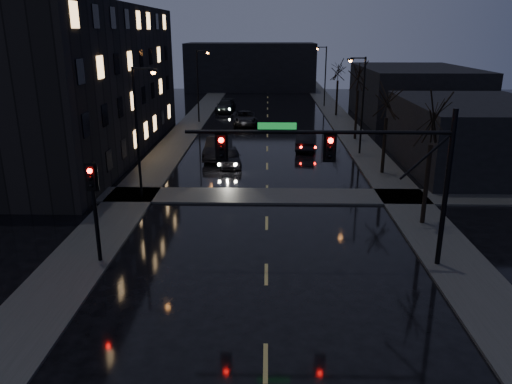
# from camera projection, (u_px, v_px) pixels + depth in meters

# --- Properties ---
(sidewalk_left) EXTENTS (3.00, 140.00, 0.12)m
(sidewalk_left) POSITION_uv_depth(u_px,v_px,m) (178.00, 141.00, 47.27)
(sidewalk_left) COLOR #2D2D2B
(sidewalk_left) RESTS_ON ground
(sidewalk_right) EXTENTS (3.00, 140.00, 0.12)m
(sidewalk_right) POSITION_uv_depth(u_px,v_px,m) (358.00, 141.00, 46.89)
(sidewalk_right) COLOR #2D2D2B
(sidewalk_right) RESTS_ON ground
(sidewalk_cross) EXTENTS (40.00, 3.00, 0.12)m
(sidewalk_cross) POSITION_uv_depth(u_px,v_px,m) (267.00, 196.00, 31.39)
(sidewalk_cross) COLOR #2D2D2B
(sidewalk_cross) RESTS_ON ground
(apartment_block) EXTENTS (12.00, 30.00, 12.00)m
(apartment_block) POSITION_uv_depth(u_px,v_px,m) (67.00, 82.00, 40.86)
(apartment_block) COLOR black
(apartment_block) RESTS_ON ground
(commercial_right_near) EXTENTS (10.00, 14.00, 5.00)m
(commercial_right_near) POSITION_uv_depth(u_px,v_px,m) (474.00, 135.00, 37.43)
(commercial_right_near) COLOR black
(commercial_right_near) RESTS_ON ground
(commercial_right_far) EXTENTS (12.00, 18.00, 6.00)m
(commercial_right_far) POSITION_uv_depth(u_px,v_px,m) (413.00, 94.00, 58.16)
(commercial_right_far) COLOR black
(commercial_right_far) RESTS_ON ground
(far_block) EXTENTS (22.00, 10.00, 8.00)m
(far_block) POSITION_uv_depth(u_px,v_px,m) (251.00, 67.00, 86.83)
(far_block) COLOR black
(far_block) RESTS_ON ground
(signal_mast) EXTENTS (11.11, 0.41, 7.00)m
(signal_mast) POSITION_uv_depth(u_px,v_px,m) (359.00, 159.00, 20.78)
(signal_mast) COLOR black
(signal_mast) RESTS_ON ground
(signal_pole_left) EXTENTS (0.35, 0.41, 4.53)m
(signal_pole_left) POSITION_uv_depth(u_px,v_px,m) (94.00, 199.00, 21.60)
(signal_pole_left) COLOR black
(signal_pole_left) RESTS_ON ground
(tree_near) EXTENTS (3.52, 3.52, 8.08)m
(tree_near) POSITION_uv_depth(u_px,v_px,m) (435.00, 109.00, 25.03)
(tree_near) COLOR black
(tree_near) RESTS_ON ground
(tree_mid_a) EXTENTS (3.30, 3.30, 7.58)m
(tree_mid_a) POSITION_uv_depth(u_px,v_px,m) (388.00, 93.00, 34.66)
(tree_mid_a) COLOR black
(tree_mid_a) RESTS_ON ground
(tree_mid_b) EXTENTS (3.74, 3.74, 8.59)m
(tree_mid_b) POSITION_uv_depth(u_px,v_px,m) (359.00, 69.00, 45.83)
(tree_mid_b) COLOR black
(tree_mid_b) RESTS_ON ground
(tree_far) EXTENTS (3.43, 3.43, 7.88)m
(tree_far) POSITION_uv_depth(u_px,v_px,m) (338.00, 65.00, 59.31)
(tree_far) COLOR black
(tree_far) RESTS_ON ground
(streetlight_l_near) EXTENTS (1.53, 0.28, 8.00)m
(streetlight_l_near) POSITION_uv_depth(u_px,v_px,m) (140.00, 123.00, 29.63)
(streetlight_l_near) COLOR black
(streetlight_l_near) RESTS_ON ground
(streetlight_l_far) EXTENTS (1.53, 0.28, 8.00)m
(streetlight_l_far) POSITION_uv_depth(u_px,v_px,m) (200.00, 80.00, 55.31)
(streetlight_l_far) COLOR black
(streetlight_l_far) RESTS_ON ground
(streetlight_r_mid) EXTENTS (1.53, 0.28, 8.00)m
(streetlight_r_mid) POSITION_uv_depth(u_px,v_px,m) (360.00, 98.00, 40.71)
(streetlight_r_mid) COLOR black
(streetlight_r_mid) RESTS_ON ground
(streetlight_r_far) EXTENTS (1.53, 0.28, 8.00)m
(streetlight_r_far) POSITION_uv_depth(u_px,v_px,m) (324.00, 71.00, 67.34)
(streetlight_r_far) COLOR black
(streetlight_r_far) RESTS_ON ground
(oncoming_car_a) EXTENTS (2.21, 4.37, 1.43)m
(oncoming_car_a) POSITION_uv_depth(u_px,v_px,m) (229.00, 156.00, 38.55)
(oncoming_car_a) COLOR black
(oncoming_car_a) RESTS_ON ground
(oncoming_car_b) EXTENTS (2.01, 5.26, 1.71)m
(oncoming_car_b) POSITION_uv_depth(u_px,v_px,m) (218.00, 148.00, 40.72)
(oncoming_car_b) COLOR black
(oncoming_car_b) RESTS_ON ground
(oncoming_car_c) EXTENTS (3.01, 5.78, 1.55)m
(oncoming_car_c) POSITION_uv_depth(u_px,v_px,m) (245.00, 118.00, 55.27)
(oncoming_car_c) COLOR black
(oncoming_car_c) RESTS_ON ground
(oncoming_car_d) EXTENTS (2.56, 5.35, 1.51)m
(oncoming_car_d) POSITION_uv_depth(u_px,v_px,m) (226.00, 106.00, 64.34)
(oncoming_car_d) COLOR black
(oncoming_car_d) RESTS_ON ground
(lead_car) EXTENTS (2.20, 4.78, 1.52)m
(lead_car) POSITION_uv_depth(u_px,v_px,m) (306.00, 141.00, 43.71)
(lead_car) COLOR black
(lead_car) RESTS_ON ground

